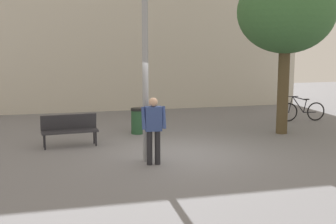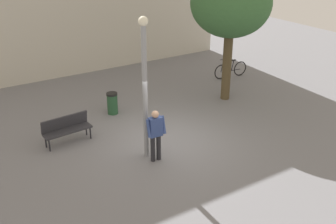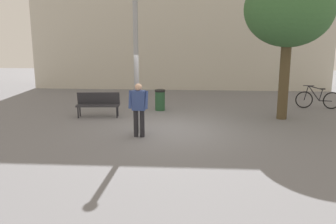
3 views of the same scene
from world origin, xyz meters
TOP-DOWN VIEW (x-y plane):
  - ground_plane at (0.00, 0.00)m, footprint 36.00×36.00m
  - building_facade at (0.00, 9.01)m, footprint 15.94×2.00m
  - lamppost at (-1.04, -0.49)m, footprint 0.28×0.28m
  - person_by_lamppost at (-0.93, -0.88)m, footprint 0.60×0.30m
  - park_bench at (-2.85, 1.68)m, footprint 1.63×0.60m
  - plaza_tree at (4.01, 1.82)m, footprint 3.11×3.11m
  - bicycle_black at (5.89, 3.72)m, footprint 1.81×0.22m
  - trash_bin at (-0.62, 2.94)m, footprint 0.42×0.42m

SIDE VIEW (x-z plane):
  - ground_plane at x=0.00m, z-range 0.00..0.00m
  - bicycle_black at x=5.89m, z-range -0.10..0.87m
  - trash_bin at x=-0.62m, z-range 0.00..0.85m
  - park_bench at x=-2.85m, z-range 0.08..1.01m
  - person_by_lamppost at x=-0.93m, z-range 0.13..1.80m
  - lamppost at x=-1.04m, z-range 0.27..4.63m
  - plaza_tree at x=4.01m, z-range 1.27..6.53m
  - building_facade at x=0.00m, z-range 0.00..9.55m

